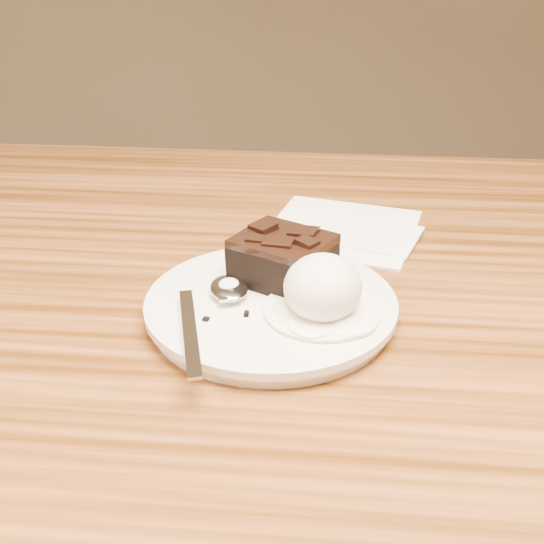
# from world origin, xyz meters

# --- Properties ---
(plate) EXTENTS (0.22, 0.22, 0.02)m
(plate) POSITION_xyz_m (0.00, -0.07, 0.76)
(plate) COLOR silver
(plate) RESTS_ON dining_table
(brownie) EXTENTS (0.10, 0.10, 0.04)m
(brownie) POSITION_xyz_m (0.01, -0.03, 0.79)
(brownie) COLOR black
(brownie) RESTS_ON plate
(ice_cream_scoop) EXTENTS (0.07, 0.07, 0.06)m
(ice_cream_scoop) POSITION_xyz_m (0.05, -0.09, 0.79)
(ice_cream_scoop) COLOR white
(ice_cream_scoop) RESTS_ON plate
(melt_puddle) EXTENTS (0.10, 0.10, 0.00)m
(melt_puddle) POSITION_xyz_m (0.05, -0.09, 0.77)
(melt_puddle) COLOR white
(melt_puddle) RESTS_ON plate
(spoon) EXTENTS (0.08, 0.19, 0.01)m
(spoon) POSITION_xyz_m (-0.04, -0.07, 0.77)
(spoon) COLOR silver
(spoon) RESTS_ON plate
(napkin) EXTENTS (0.19, 0.19, 0.01)m
(napkin) POSITION_xyz_m (0.06, 0.12, 0.75)
(napkin) COLOR white
(napkin) RESTS_ON dining_table
(crumb_a) EXTENTS (0.01, 0.01, 0.00)m
(crumb_a) POSITION_xyz_m (0.01, -0.05, 0.77)
(crumb_a) COLOR black
(crumb_a) RESTS_ON plate
(crumb_b) EXTENTS (0.01, 0.01, 0.00)m
(crumb_b) POSITION_xyz_m (-0.05, -0.11, 0.77)
(crumb_b) COLOR black
(crumb_b) RESTS_ON plate
(crumb_c) EXTENTS (0.00, 0.01, 0.00)m
(crumb_c) POSITION_xyz_m (-0.02, -0.10, 0.77)
(crumb_c) COLOR black
(crumb_c) RESTS_ON plate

